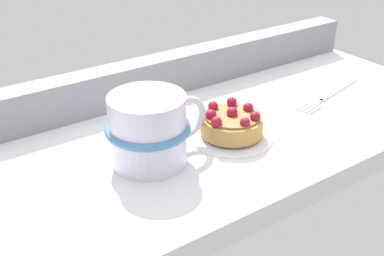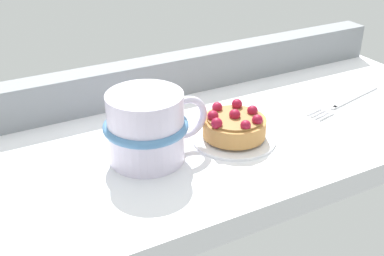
{
  "view_description": "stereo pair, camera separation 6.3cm",
  "coord_description": "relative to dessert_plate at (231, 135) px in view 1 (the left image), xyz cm",
  "views": [
    {
      "loc": [
        -34.73,
        -48.48,
        33.08
      ],
      "look_at": [
        -2.85,
        -2.57,
        3.14
      ],
      "focal_mm": 45.56,
      "sensor_mm": 36.0,
      "label": 1
    },
    {
      "loc": [
        -29.33,
        -51.8,
        33.08
      ],
      "look_at": [
        -2.85,
        -2.57,
        3.14
      ],
      "focal_mm": 45.56,
      "sensor_mm": 36.0,
      "label": 2
    }
  ],
  "objects": [
    {
      "name": "dessert_fork",
      "position": [
        22.17,
        1.6,
        -0.08
      ],
      "size": [
        17.41,
        5.45,
        0.6
      ],
      "color": "silver",
      "rests_on": "ground_plane"
    },
    {
      "name": "coffee_mug",
      "position": [
        -12.27,
        1.08,
        4.19
      ],
      "size": [
        14.07,
        10.73,
        9.08
      ],
      "color": "silver",
      "rests_on": "ground_plane"
    },
    {
      "name": "raspberry_tart",
      "position": [
        -0.01,
        0.0,
        1.95
      ],
      "size": [
        8.64,
        8.64,
        3.87
      ],
      "color": "#B77F42",
      "rests_on": "dessert_plate"
    },
    {
      "name": "ground_plane",
      "position": [
        -3.39,
        3.11,
        -2.0
      ],
      "size": [
        88.49,
        34.99,
        3.25
      ],
      "primitive_type": "cube",
      "color": "white"
    },
    {
      "name": "dessert_plate",
      "position": [
        0.0,
        0.0,
        0.0
      ],
      "size": [
        11.55,
        11.55,
        0.82
      ],
      "color": "white",
      "rests_on": "ground_plane"
    },
    {
      "name": "window_rail_back",
      "position": [
        -3.39,
        18.46,
        2.74
      ],
      "size": [
        86.72,
        4.29,
        6.23
      ],
      "primitive_type": "cube",
      "color": "gray",
      "rests_on": "ground_plane"
    }
  ]
}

